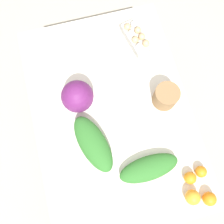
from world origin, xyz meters
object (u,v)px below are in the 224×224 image
at_px(orange_2, 190,178).
at_px(orange_3, 201,172).
at_px(cabbage_purple, 77,96).
at_px(greens_bunch_dandelion, 93,144).
at_px(paper_bag, 166,97).
at_px(orange_1, 209,199).
at_px(greens_bunch_scallion, 149,168).
at_px(orange_0, 193,197).
at_px(egg_carton, 136,38).

bearing_deg(orange_2, orange_3, 103.62).
xyz_separation_m(cabbage_purple, greens_bunch_dandelion, (0.28, 0.02, -0.04)).
bearing_deg(paper_bag, cabbage_purple, -103.55).
bearing_deg(greens_bunch_dandelion, cabbage_purple, -175.27).
relative_size(cabbage_purple, orange_3, 2.91).
relative_size(paper_bag, orange_3, 2.23).
height_order(greens_bunch_dandelion, orange_2, greens_bunch_dandelion).
bearing_deg(orange_1, greens_bunch_scallion, -131.27).
bearing_deg(orange_3, greens_bunch_scallion, -108.18).
distance_m(orange_0, orange_2, 0.10).
relative_size(egg_carton, paper_bag, 1.82).
distance_m(greens_bunch_dandelion, orange_3, 0.61).
xyz_separation_m(greens_bunch_dandelion, orange_3, (0.30, 0.54, -0.02)).
relative_size(greens_bunch_dandelion, orange_3, 5.53).
xyz_separation_m(paper_bag, orange_0, (0.57, -0.03, -0.02)).
bearing_deg(orange_2, cabbage_purple, -140.29).
xyz_separation_m(cabbage_purple, orange_0, (0.69, 0.47, -0.05)).
bearing_deg(orange_1, egg_carton, -173.89).
bearing_deg(greens_bunch_scallion, orange_0, 41.78).
height_order(greens_bunch_dandelion, orange_0, greens_bunch_dandelion).
distance_m(cabbage_purple, greens_bunch_scallion, 0.56).
bearing_deg(paper_bag, greens_bunch_scallion, -29.91).
bearing_deg(orange_0, orange_3, 141.27).
distance_m(greens_bunch_dandelion, orange_1, 0.69).
bearing_deg(orange_3, egg_carton, -172.45).
xyz_separation_m(egg_carton, greens_bunch_dandelion, (0.59, -0.42, 0.01)).
distance_m(paper_bag, orange_2, 0.47).
height_order(orange_0, orange_3, orange_0).
height_order(greens_bunch_scallion, orange_3, greens_bunch_scallion).
bearing_deg(paper_bag, orange_0, -2.75).
xyz_separation_m(cabbage_purple, paper_bag, (0.12, 0.50, -0.03)).
relative_size(cabbage_purple, greens_bunch_scallion, 0.56).
xyz_separation_m(paper_bag, greens_bunch_scallion, (0.36, -0.21, -0.02)).
height_order(orange_1, orange_2, orange_1).
relative_size(cabbage_purple, greens_bunch_dandelion, 0.53).
xyz_separation_m(greens_bunch_dandelion, orange_2, (0.31, 0.47, -0.02)).
distance_m(egg_carton, orange_3, 0.89).
bearing_deg(greens_bunch_scallion, cabbage_purple, -149.36).
height_order(cabbage_purple, greens_bunch_scallion, cabbage_purple).
xyz_separation_m(orange_1, orange_2, (-0.13, -0.06, -0.00)).
height_order(cabbage_purple, orange_3, cabbage_purple).
distance_m(orange_1, orange_2, 0.14).
bearing_deg(greens_bunch_dandelion, orange_3, 61.13).
bearing_deg(paper_bag, egg_carton, -172.97).
relative_size(egg_carton, greens_bunch_scallion, 0.78).
distance_m(paper_bag, greens_bunch_dandelion, 0.50).
relative_size(orange_0, orange_1, 1.09).
bearing_deg(orange_3, orange_0, -38.73).
bearing_deg(orange_1, paper_bag, -174.55).
distance_m(cabbage_purple, orange_3, 0.80).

